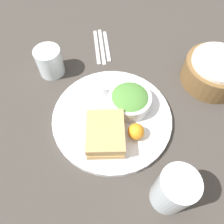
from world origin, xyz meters
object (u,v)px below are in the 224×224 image
object	(u,v)px
salad_bowl	(130,100)
dressing_cup	(108,87)
drink_glass	(173,191)
bread_basket	(215,71)
sandwich	(104,134)
fork	(97,46)
plate	(112,117)
knife	(102,46)
water_glass	(50,62)
spoon	(107,46)

from	to	relation	value
salad_bowl	dressing_cup	size ratio (longest dim) A/B	2.49
drink_glass	bread_basket	distance (m)	0.41
sandwich	fork	bearing A→B (deg)	-161.17
plate	drink_glass	world-z (taller)	drink_glass
dressing_cup	knife	xyz separation A→B (m)	(-0.20, -0.07, -0.03)
plate	bread_basket	distance (m)	0.35
sandwich	bread_basket	size ratio (longest dim) A/B	0.73
dressing_cup	water_glass	bearing A→B (deg)	-104.09
plate	fork	xyz separation A→B (m)	(-0.28, -0.12, -0.01)
dressing_cup	bread_basket	world-z (taller)	bread_basket
knife	spoon	distance (m)	0.02
drink_glass	fork	bearing A→B (deg)	-147.00
bread_basket	spoon	xyz separation A→B (m)	(-0.08, -0.36, -0.04)
plate	water_glass	size ratio (longest dim) A/B	3.76
knife	water_glass	world-z (taller)	water_glass
sandwich	knife	size ratio (longest dim) A/B	0.76
plate	sandwich	bearing A→B (deg)	-2.59
spoon	sandwich	bearing A→B (deg)	172.92
salad_bowl	water_glass	size ratio (longest dim) A/B	1.35
fork	drink_glass	bearing A→B (deg)	-167.37
sandwich	knife	xyz separation A→B (m)	(-0.36, -0.10, -0.04)
drink_glass	water_glass	size ratio (longest dim) A/B	1.52
water_glass	fork	bearing A→B (deg)	143.04
spoon	water_glass	world-z (taller)	water_glass
plate	sandwich	world-z (taller)	sandwich
drink_glass	spoon	size ratio (longest dim) A/B	0.87
bread_basket	sandwich	bearing A→B (deg)	-44.13
sandwich	spoon	world-z (taller)	sandwich
dressing_cup	water_glass	size ratio (longest dim) A/B	0.54
plate	salad_bowl	xyz separation A→B (m)	(-0.05, 0.04, 0.04)
salad_bowl	bread_basket	size ratio (longest dim) A/B	0.64
sandwich	dressing_cup	bearing A→B (deg)	-169.25
water_glass	spoon	bearing A→B (deg)	137.86
drink_glass	dressing_cup	bearing A→B (deg)	-141.52
drink_glass	spoon	world-z (taller)	drink_glass
drink_glass	knife	distance (m)	0.55
bread_basket	dressing_cup	bearing A→B (deg)	-66.58
salad_bowl	dressing_cup	bearing A→B (deg)	-116.11
spoon	drink_glass	bearing A→B (deg)	-171.11
fork	bread_basket	bearing A→B (deg)	-119.69
knife	spoon	bearing A→B (deg)	-90.00
spoon	fork	bearing A→B (deg)	90.00
drink_glass	water_glass	distance (m)	0.51
plate	dressing_cup	bearing A→B (deg)	-158.37
sandwich	plate	bearing A→B (deg)	177.41
drink_glass	sandwich	bearing A→B (deg)	-121.06
salad_bowl	knife	bearing A→B (deg)	-148.66
plate	spoon	xyz separation A→B (m)	(-0.29, -0.09, -0.01)
fork	spoon	xyz separation A→B (m)	(-0.01, 0.03, 0.00)
plate	spoon	world-z (taller)	plate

